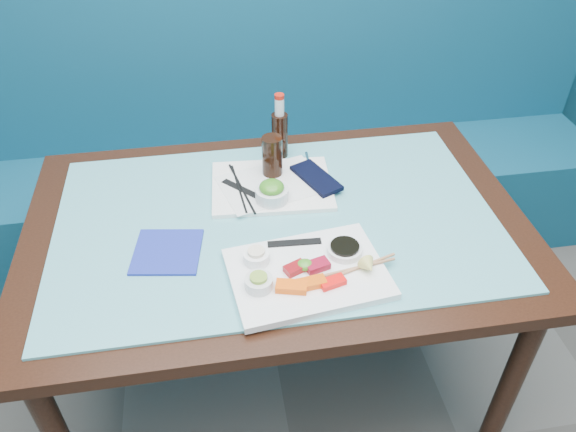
{
  "coord_description": "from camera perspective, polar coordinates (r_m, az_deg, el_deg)",
  "views": [
    {
      "loc": [
        -0.16,
        0.25,
        1.76
      ],
      "look_at": [
        0.02,
        1.41,
        0.8
      ],
      "focal_mm": 35.0,
      "sensor_mm": 36.0,
      "label": 1
    }
  ],
  "objects": [
    {
      "name": "cola_bottle_body",
      "position": [
        1.79,
        -0.85,
        8.18
      ],
      "size": [
        0.06,
        0.06,
        0.15
      ],
      "primitive_type": "cylinder",
      "rotation": [
        0.0,
        0.0,
        -0.21
      ],
      "color": "black",
      "rests_on": "glass_top"
    },
    {
      "name": "fork",
      "position": [
        1.78,
        2.01,
        5.75
      ],
      "size": [
        0.01,
        0.08,
        0.01
      ],
      "primitive_type": "cylinder",
      "rotation": [
        1.57,
        0.0,
        -0.07
      ],
      "color": "white",
      "rests_on": "serving_tray"
    },
    {
      "name": "seaweed_salad",
      "position": [
        1.59,
        -1.67,
        2.95
      ],
      "size": [
        0.07,
        0.07,
        0.04
      ],
      "primitive_type": "ellipsoid",
      "rotation": [
        0.0,
        0.0,
        0.03
      ],
      "color": "#387F1D",
      "rests_on": "seaweed_bowl"
    },
    {
      "name": "soy_dish",
      "position": [
        1.44,
        5.76,
        -3.44
      ],
      "size": [
        0.1,
        0.1,
        0.02
      ],
      "primitive_type": "cylinder",
      "rotation": [
        0.0,
        0.0,
        -0.14
      ],
      "color": "white",
      "rests_on": "sashimi_plate"
    },
    {
      "name": "black_chopstick_a",
      "position": [
        1.66,
        -5.0,
        2.82
      ],
      "size": [
        0.03,
        0.24,
        0.01
      ],
      "primitive_type": "cylinder",
      "rotation": [
        1.57,
        0.0,
        0.09
      ],
      "color": "black",
      "rests_on": "serving_tray"
    },
    {
      "name": "tray_sleeve",
      "position": [
        1.66,
        -4.86,
        2.8
      ],
      "size": [
        0.11,
        0.11,
        0.0
      ],
      "primitive_type": "cube",
      "rotation": [
        0.0,
        0.0,
        0.76
      ],
      "color": "black",
      "rests_on": "serving_tray"
    },
    {
      "name": "cola_bottle_neck",
      "position": [
        1.74,
        -0.88,
        11.05
      ],
      "size": [
        0.04,
        0.04,
        0.06
      ],
      "primitive_type": "cylinder",
      "rotation": [
        0.0,
        0.0,
        0.28
      ],
      "color": "silver",
      "rests_on": "cola_bottle_body"
    },
    {
      "name": "ramekin_ginger",
      "position": [
        1.41,
        -3.22,
        -4.17
      ],
      "size": [
        0.08,
        0.08,
        0.03
      ],
      "primitive_type": "cylinder",
      "rotation": [
        0.0,
        0.0,
        0.24
      ],
      "color": "white",
      "rests_on": "sashimi_plate"
    },
    {
      "name": "cola_glass",
      "position": [
        1.69,
        -1.62,
        6.12
      ],
      "size": [
        0.08,
        0.08,
        0.13
      ],
      "primitive_type": "cylinder",
      "rotation": [
        0.0,
        0.0,
        0.31
      ],
      "color": "black",
      "rests_on": "serving_tray"
    },
    {
      "name": "glass_top",
      "position": [
        1.57,
        -1.12,
        -0.41
      ],
      "size": [
        1.22,
        0.76,
        0.01
      ],
      "primitive_type": "cube",
      "color": "#57A7AF",
      "rests_on": "dining_table"
    },
    {
      "name": "salmon_right",
      "position": [
        1.35,
        4.54,
        -6.72
      ],
      "size": [
        0.07,
        0.05,
        0.02
      ],
      "primitive_type": "cube",
      "rotation": [
        0.0,
        0.0,
        0.27
      ],
      "color": "#FF0D0A",
      "rests_on": "sashimi_plate"
    },
    {
      "name": "soy_fill",
      "position": [
        1.43,
        5.8,
        -3.08
      ],
      "size": [
        0.09,
        0.09,
        0.01
      ],
      "primitive_type": "cylinder",
      "rotation": [
        0.0,
        0.0,
        -0.19
      ],
      "color": "black",
      "rests_on": "soy_dish"
    },
    {
      "name": "salmon_mid",
      "position": [
        1.35,
        2.41,
        -6.81
      ],
      "size": [
        0.07,
        0.04,
        0.02
      ],
      "primitive_type": "cube",
      "rotation": [
        0.0,
        0.0,
        0.13
      ],
      "color": "#ED5409",
      "rests_on": "sashimi_plate"
    },
    {
      "name": "paper_placemat",
      "position": [
        1.68,
        -1.66,
        3.29
      ],
      "size": [
        0.34,
        0.28,
        0.0
      ],
      "primitive_type": "cube",
      "rotation": [
        0.0,
        0.0,
        0.26
      ],
      "color": "white",
      "rests_on": "serving_tray"
    },
    {
      "name": "sashimi_plate",
      "position": [
        1.4,
        2.0,
        -5.87
      ],
      "size": [
        0.41,
        0.32,
        0.02
      ],
      "primitive_type": "cube",
      "rotation": [
        0.0,
        0.0,
        0.12
      ],
      "color": "white",
      "rests_on": "glass_top"
    },
    {
      "name": "seaweed_bowl",
      "position": [
        1.6,
        -1.65,
        2.23
      ],
      "size": [
        0.11,
        0.11,
        0.04
      ],
      "primitive_type": "cylinder",
      "rotation": [
        0.0,
        0.0,
        0.15
      ],
      "color": "silver",
      "rests_on": "serving_tray"
    },
    {
      "name": "tuna_right",
      "position": [
        1.39,
        2.99,
        -5.04
      ],
      "size": [
        0.07,
        0.05,
        0.02
      ],
      "primitive_type": "cube",
      "rotation": [
        0.0,
        0.0,
        0.28
      ],
      "color": "maroon",
      "rests_on": "sashimi_plate"
    },
    {
      "name": "lemon_wedge",
      "position": [
        1.38,
        8.2,
        -5.08
      ],
      "size": [
        0.05,
        0.04,
        0.04
      ],
      "primitive_type": "cone",
      "rotation": [
        1.57,
        0.0,
        0.22
      ],
      "color": "#DED669",
      "rests_on": "sashimi_plate"
    },
    {
      "name": "blue_napkin",
      "position": [
        1.5,
        -12.17,
        -3.55
      ],
      "size": [
        0.2,
        0.2,
        0.01
      ],
      "primitive_type": "cube",
      "rotation": [
        0.0,
        0.0,
        -0.16
      ],
      "color": "navy",
      "rests_on": "glass_top"
    },
    {
      "name": "cola_bottle_cap",
      "position": [
        1.72,
        -0.89,
        12.06
      ],
      "size": [
        0.03,
        0.03,
        0.01
      ],
      "primitive_type": "cylinder",
      "rotation": [
        0.0,
        0.0,
        -0.14
      ],
      "color": "#B6190B",
      "rests_on": "cola_bottle_neck"
    },
    {
      "name": "black_chopstick_b",
      "position": [
        1.66,
        -4.73,
        2.85
      ],
      "size": [
        0.06,
        0.25,
        0.01
      ],
      "primitive_type": "cylinder",
      "rotation": [
        1.57,
        0.0,
        0.2
      ],
      "color": "black",
      "rests_on": "serving_tray"
    },
    {
      "name": "navy_pouch",
      "position": [
        1.69,
        2.88,
        3.88
      ],
      "size": [
        0.14,
        0.19,
        0.01
      ],
      "primitive_type": "cube",
      "rotation": [
        0.0,
        0.0,
        0.42
      ],
      "color": "black",
      "rests_on": "serving_tray"
    },
    {
      "name": "serving_tray",
      "position": [
        1.68,
        -1.65,
        3.08
      ],
      "size": [
        0.37,
        0.29,
        0.01
      ],
      "primitive_type": "cube",
      "rotation": [
        0.0,
        0.0,
        -0.07
      ],
      "color": "white",
      "rests_on": "glass_top"
    },
    {
      "name": "ginger_fill",
      "position": [
        1.39,
        -3.25,
        -3.62
      ],
      "size": [
        0.05,
        0.05,
        0.01
      ],
      "primitive_type": "cylinder",
      "rotation": [
        0.0,
        0.0,
        -0.11
      ],
      "color": "beige",
      "rests_on": "ramekin_ginger"
    },
    {
      "name": "booth_bench",
      "position": [
        2.47,
        -3.85,
        5.13
      ],
      "size": [
        3.0,
        0.56,
        1.17
      ],
      "color": "navy",
      "rests_on": "ground"
    },
    {
      "name": "ramekin_wasabi",
      "position": [
        1.34,
        -2.98,
        -6.79
      ],
      "size": [
        0.08,
        0.08,
        0.03
      ],
      "primitive_type": "cylinder",
      "rotation": [
        0.0,
        0.0,
        0.19
      ],
      "color": "silver",
      "rests_on": "sashimi_plate"
    },
    {
      "name": "chopstick_sleeve",
      "position": [
        1.46,
        0.66,
        -2.72
      ],
      "size": [
        0.14,
        0.03,
        0.0
      ],
      "primitive_type": "cube",
      "rotation": [
        0.0,
        0.0,
        -0.06
      ],
      "color": "black",
      "rests_on": "sashimi_plate"
    },
    {
      "name": "wooden_chopstick_a",
      "position": [
        1.4,
        6.58,
        -5.35
      ],
      "size": [
        0.23,
        0.04,
        0.01
      ],
      "primitive_type": "cylinder",
      "rotation": [
        1.57,
        0.0,
        -1.41
      ],
      "color": "#9B6948",
      "rests_on": "sashimi_plate"
    },
    {
      "name": "salmon_left",
      "position": [
        1.34,
        0.34,
        -7.2
      ],
      "size": [
        0.08,
        0.05,
        0.02
      ],
      "primitive_type": "cube",
      "rotation": [
        0.0,
        0.0,
        -0.26
      ],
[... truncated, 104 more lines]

